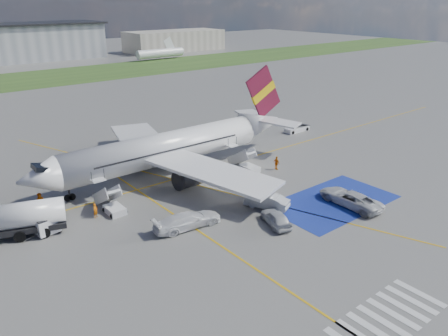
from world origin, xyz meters
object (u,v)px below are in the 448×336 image
Objects in this scene: gpu_cart at (48,227)px; belt_loader at (297,129)px; fuel_tanker at (11,224)px; car_silver_b at (267,201)px; airliner at (174,146)px; car_silver_a at (276,218)px; van_white_a at (350,196)px; van_white_b at (187,218)px.

belt_loader is (43.08, 8.31, -0.41)m from gpu_cart.
fuel_tanker is 24.58m from car_silver_b.
airliner is 16.68× the size of gpu_cart.
gpu_cart is 0.52× the size of car_silver_a.
van_white_a reaches higher than car_silver_b.
car_silver_b is 0.92× the size of van_white_b.
belt_loader is at bearing -169.19° from car_silver_b.
airliner is at bearing -20.73° from van_white_b.
belt_loader is at bearing -122.21° from car_silver_a.
airliner is 7.85× the size of car_silver_b.
car_silver_b is (1.83, 3.20, 0.05)m from car_silver_a.
van_white_b is at bearing -36.42° from car_silver_b.
van_white_b is (-32.26, -15.40, 0.64)m from belt_loader.
airliner reaches higher than van_white_b.
van_white_a is (7.37, -5.03, 0.25)m from car_silver_b.
car_silver_b is at bearing -93.70° from van_white_b.
belt_loader is 1.04× the size of car_silver_b.
gpu_cart is 0.43× the size of van_white_b.
airliner is at bearing 10.44° from gpu_cart.
airliner is 7.56× the size of belt_loader.
airliner is 8.64× the size of car_silver_a.
fuel_tanker is 3.15m from gpu_cart.
belt_loader is (45.78, 6.82, -1.01)m from fuel_tanker.
fuel_tanker is at bearing 143.38° from gpu_cart.
van_white_a is at bearing -8.37° from fuel_tanker.
belt_loader is at bearing 5.70° from airliner.
fuel_tanker is 1.79× the size of van_white_a.
van_white_b reaches higher than gpu_cart.
van_white_a is (29.67, -15.34, -0.34)m from fuel_tanker.
van_white_a is at bearing -125.41° from belt_loader.
fuel_tanker reaches higher than car_silver_a.
fuel_tanker is 2.02× the size of belt_loader.
van_white_a reaches higher than belt_loader.
van_white_a is 1.07× the size of van_white_b.
van_white_b is (-6.95, 4.93, 0.28)m from car_silver_a.
car_silver_a is (17.77, -12.01, -0.05)m from gpu_cart.
car_silver_b is at bearing -82.60° from airliner.
van_white_b is at bearing -118.16° from airliner.
airliner is 14.95m from car_silver_b.
car_silver_a is at bearing 34.96° from car_silver_b.
car_silver_b is (1.89, -14.59, -2.62)m from airliner.
fuel_tanker is 46.30m from belt_loader.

